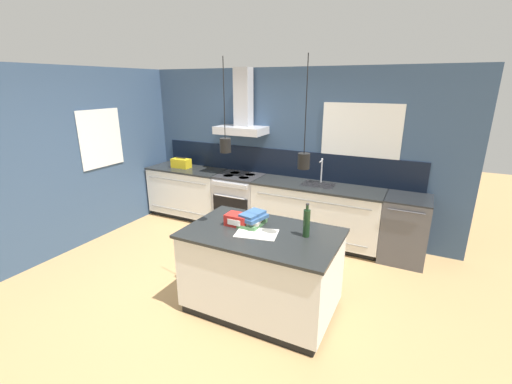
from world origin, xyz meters
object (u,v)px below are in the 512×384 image
(red_supply_box, at_px, (238,220))
(yellow_toolbox, at_px, (181,163))
(oven_range, at_px, (240,201))
(bottle_on_island, at_px, (307,223))
(book_stack, at_px, (252,219))
(dishwasher, at_px, (405,229))

(red_supply_box, bearing_deg, yellow_toolbox, 140.28)
(oven_range, height_order, bottle_on_island, bottle_on_island)
(book_stack, relative_size, red_supply_box, 1.32)
(oven_range, bearing_deg, yellow_toolbox, 179.79)
(book_stack, xyz_separation_m, red_supply_box, (-0.14, -0.07, -0.01))
(dishwasher, relative_size, red_supply_box, 3.57)
(bottle_on_island, distance_m, red_supply_box, 0.75)
(oven_range, relative_size, book_stack, 2.70)
(bottle_on_island, height_order, book_stack, bottle_on_island)
(yellow_toolbox, bearing_deg, red_supply_box, -39.72)
(oven_range, height_order, yellow_toolbox, yellow_toolbox)
(book_stack, bearing_deg, yellow_toolbox, 143.01)
(book_stack, distance_m, yellow_toolbox, 2.94)
(oven_range, xyz_separation_m, book_stack, (1.15, -1.76, 0.53))
(dishwasher, bearing_deg, red_supply_box, -130.80)
(book_stack, bearing_deg, red_supply_box, -153.88)
(oven_range, xyz_separation_m, red_supply_box, (1.01, -1.83, 0.52))
(dishwasher, distance_m, book_stack, 2.35)
(yellow_toolbox, bearing_deg, book_stack, -36.99)
(book_stack, bearing_deg, oven_range, 123.11)
(dishwasher, distance_m, bottle_on_island, 2.06)
(oven_range, xyz_separation_m, bottle_on_island, (1.76, -1.78, 0.60))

